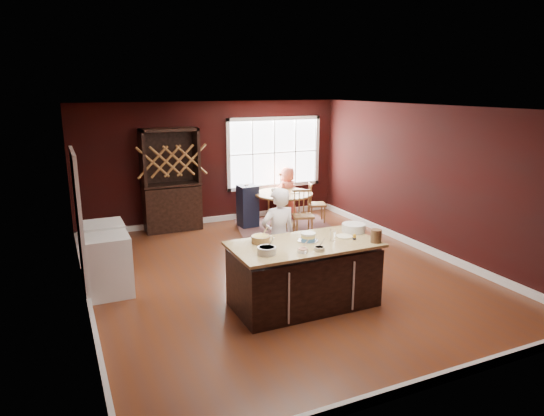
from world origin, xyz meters
The scene contains 28 objects.
room_shell centered at (0.00, 0.00, 1.35)m, with size 7.00×7.00×7.00m.
window centered at (1.50, 3.47, 1.50)m, with size 2.36×0.10×1.66m, color white, non-canonical shape.
doorway centered at (-2.97, 0.60, 1.02)m, with size 0.08×1.26×2.13m, color white, non-canonical shape.
kitchen_island centered at (-0.19, -1.22, 0.44)m, with size 2.04×1.07×0.92m.
dining_table centered at (1.28, 2.49, 0.53)m, with size 1.27×1.27×0.75m.
baker centered at (-0.21, -0.43, 0.78)m, with size 0.57×0.37×1.55m, color white.
layer_cake centered at (-0.10, -1.16, 0.98)m, with size 0.29×0.29×0.12m, color white, non-canonical shape.
bowl_blue centered at (-0.84, -1.42, 0.97)m, with size 0.25×0.25×0.09m, color white.
bowl_yellow centered at (-0.73, -0.96, 0.97)m, with size 0.26×0.26×0.10m, color #9F7C40.
bowl_pink centered at (-0.39, -1.55, 0.95)m, with size 0.15×0.15×0.05m, color white.
bowl_olive centered at (-0.16, -1.59, 0.95)m, with size 0.14×0.14×0.05m, color white.
drinking_glass centered at (0.21, -1.30, 1.00)m, with size 0.08×0.08×0.16m, color silver.
dinner_plate centered at (0.46, -1.21, 0.93)m, with size 0.24×0.24×0.02m, color beige.
white_tub centered at (0.73, -1.04, 0.98)m, with size 0.35×0.35×0.12m, color silver.
stoneware_crock centered at (0.72, -1.60, 1.01)m, with size 0.15×0.15×0.18m, color brown.
toy_figurine centered at (0.52, -1.38, 0.96)m, with size 0.05×0.05×0.08m, color gold, non-canonical shape.
rug centered at (1.28, 2.49, 0.01)m, with size 2.04×1.57×0.01m, color brown.
chair_east centered at (2.11, 2.47, 0.46)m, with size 0.39×0.37×0.92m, color brown, non-canonical shape.
chair_south centered at (1.31, 1.64, 0.48)m, with size 0.41×0.39×0.97m, color brown, non-canonical shape.
chair_north centered at (1.57, 3.35, 0.55)m, with size 0.46×0.44×1.09m, color brown, non-canonical shape.
seated_woman centered at (1.64, 3.02, 0.61)m, with size 0.60×0.39×1.22m, color #E5674E.
high_chair centered at (0.56, 2.80, 0.48)m, with size 0.39×0.39×0.96m, color black, non-canonical shape.
toddler centered at (0.53, 2.84, 0.81)m, with size 0.18×0.14×0.26m, color #8CA5BF, non-canonical shape.
table_plate centered at (1.52, 2.41, 0.76)m, with size 0.18×0.18×0.01m, color beige.
table_cup centered at (1.10, 2.63, 0.79)m, with size 0.11×0.11×0.09m, color white.
hutch centered at (-1.01, 3.22, 1.09)m, with size 1.19×0.49×2.18m, color black.
washer centered at (-2.64, 0.28, 0.45)m, with size 0.63×0.61×0.91m, color white.
dryer centered at (-2.64, 0.92, 0.47)m, with size 0.65×0.62×0.94m, color white.
Camera 1 is at (-3.21, -6.81, 3.01)m, focal length 32.00 mm.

